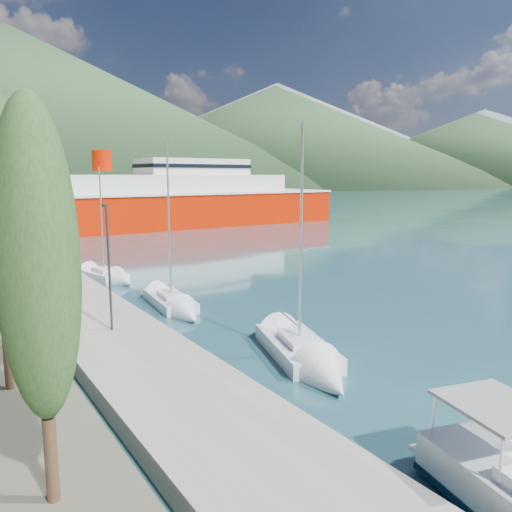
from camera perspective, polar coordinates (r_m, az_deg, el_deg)
ground at (r=131.53m, az=-26.26°, el=4.68°), size 1400.00×1400.00×0.00m
quay at (r=37.77m, az=-21.96°, el=-3.40°), size 5.00×88.00×0.80m
hills_far at (r=651.42m, az=-19.94°, el=14.76°), size 1480.00×900.00×180.00m
hills_near at (r=401.50m, az=-17.08°, el=14.67°), size 1010.00×520.00×115.00m
lamp_posts at (r=26.12m, az=-17.44°, el=-0.31°), size 0.15×49.91×6.06m
sailboat_near at (r=21.79m, az=6.43°, el=-12.11°), size 4.65×8.25×11.36m
sailboat_mid at (r=30.71m, az=-8.83°, el=-5.87°), size 2.86×7.88×11.09m
sailboat_far at (r=40.42m, az=-16.04°, el=-2.47°), size 3.51×6.87×9.65m
ferry at (r=81.35m, az=-10.98°, el=5.93°), size 63.22×15.51×12.47m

